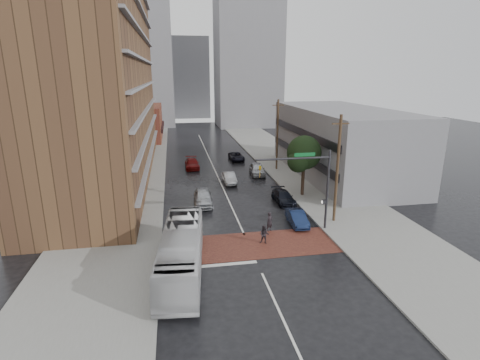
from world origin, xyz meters
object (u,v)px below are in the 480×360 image
object	(u,v)px
car_parked_near	(297,218)
transit_bus	(181,252)
pedestrian_a	(270,222)
pedestrian_b	(264,235)
car_travel_b	(229,178)
car_parked_mid	(283,197)
car_travel_c	(192,164)
car_parked_far	(257,169)
suv_travel	(236,156)
car_travel_a	(203,197)

from	to	relation	value
car_parked_near	transit_bus	bearing A→B (deg)	-144.71
pedestrian_a	pedestrian_b	size ratio (longest dim) A/B	1.12
car_travel_b	car_parked_mid	xyz separation A→B (m)	(4.61, -8.45, -0.04)
car_parked_mid	pedestrian_a	bearing A→B (deg)	-116.95
car_travel_c	car_parked_far	world-z (taller)	car_parked_far
suv_travel	car_parked_mid	world-z (taller)	car_parked_mid
car_travel_b	car_travel_c	bearing A→B (deg)	114.91
car_travel_c	car_travel_b	bearing A→B (deg)	-64.43
car_parked_mid	car_parked_far	world-z (taller)	car_parked_far
car_travel_b	suv_travel	size ratio (longest dim) A/B	0.91
pedestrian_a	car_travel_a	world-z (taller)	pedestrian_a
suv_travel	transit_bus	bearing A→B (deg)	-107.44
car_parked_near	car_parked_far	xyz separation A→B (m)	(0.26, 17.88, 0.16)
pedestrian_b	suv_travel	xyz separation A→B (m)	(2.84, 30.42, -0.16)
suv_travel	car_parked_far	xyz separation A→B (m)	(1.34, -9.17, 0.18)
pedestrian_b	car_travel_c	size ratio (longest dim) A/B	0.33
pedestrian_a	suv_travel	size ratio (longest dim) A/B	0.39
car_travel_b	car_parked_mid	world-z (taller)	car_travel_b
car_parked_mid	car_travel_a	bearing A→B (deg)	172.66
car_travel_c	car_parked_mid	size ratio (longest dim) A/B	1.10
pedestrian_a	pedestrian_b	bearing A→B (deg)	-138.71
car_travel_a	car_parked_mid	world-z (taller)	car_travel_a
car_parked_near	car_parked_mid	size ratio (longest dim) A/B	0.89
car_parked_mid	car_parked_far	distance (m)	11.88
car_travel_b	suv_travel	distance (m)	12.96
car_travel_b	car_travel_a	bearing A→B (deg)	-118.70
transit_bus	car_travel_b	bearing A→B (deg)	78.50
car_travel_a	suv_travel	bearing A→B (deg)	73.95
transit_bus	car_parked_mid	xyz separation A→B (m)	(11.14, 12.83, -0.94)
car_travel_a	car_travel_b	world-z (taller)	car_travel_a
pedestrian_b	car_parked_mid	world-z (taller)	pedestrian_b
pedestrian_b	car_parked_mid	distance (m)	10.35
car_parked_near	car_parked_far	distance (m)	17.88
car_travel_b	pedestrian_a	bearing A→B (deg)	-86.49
transit_bus	suv_travel	distance (m)	35.22
pedestrian_a	car_travel_a	xyz separation A→B (m)	(-5.21, 7.88, -0.06)
pedestrian_b	car_parked_mid	xyz separation A→B (m)	(4.40, 9.37, -0.15)
car_travel_b	suv_travel	bearing A→B (deg)	75.21
transit_bus	car_travel_a	world-z (taller)	transit_bus
transit_bus	suv_travel	bearing A→B (deg)	79.77
car_travel_a	car_parked_near	xyz separation A→B (m)	(8.07, -6.88, -0.18)
pedestrian_b	car_parked_near	bearing A→B (deg)	65.59
pedestrian_b	car_travel_b	xyz separation A→B (m)	(-0.21, 17.82, -0.11)
pedestrian_a	car_parked_far	world-z (taller)	pedestrian_a
transit_bus	pedestrian_a	world-z (taller)	transit_bus
car_travel_a	pedestrian_b	bearing A→B (deg)	-64.89
suv_travel	car_parked_far	distance (m)	9.27
car_travel_b	car_parked_far	size ratio (longest dim) A/B	0.87
car_parked_far	pedestrian_a	bearing A→B (deg)	-94.52
suv_travel	car_parked_far	world-z (taller)	car_parked_far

